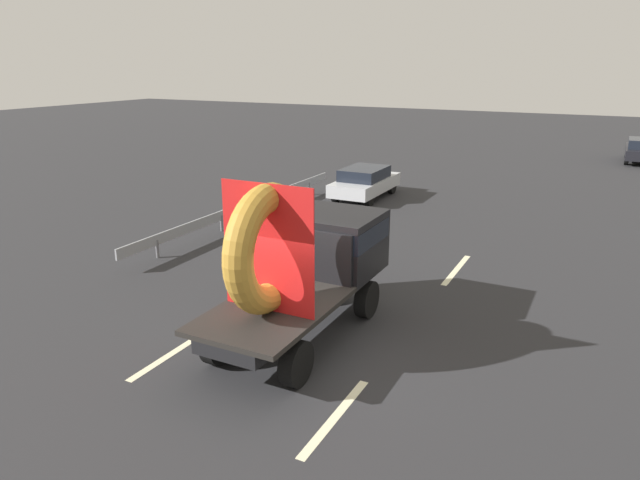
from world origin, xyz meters
TOP-DOWN VIEW (x-y plane):
  - ground_plane at (0.00, 0.00)m, footprint 120.00×120.00m
  - flatbed_truck at (-0.18, 1.11)m, footprint 2.02×5.12m
  - distant_sedan at (-3.98, 13.10)m, footprint 1.70×3.97m
  - guardrail at (-6.36, 7.87)m, footprint 0.10×12.49m
  - lane_dash_left_near at (-2.08, -1.06)m, footprint 0.16×2.45m
  - lane_dash_left_far at (-2.08, 6.61)m, footprint 0.16×2.60m
  - lane_dash_right_near at (1.72, -1.54)m, footprint 0.16×2.39m
  - lane_dash_right_far at (1.72, 6.19)m, footprint 0.16×2.62m

SIDE VIEW (x-z plane):
  - ground_plane at x=0.00m, z-range 0.00..0.00m
  - lane_dash_left_near at x=-2.08m, z-range 0.00..0.01m
  - lane_dash_left_far at x=-2.08m, z-range 0.00..0.01m
  - lane_dash_right_near at x=1.72m, z-range 0.00..0.01m
  - lane_dash_right_far at x=1.72m, z-range 0.00..0.01m
  - guardrail at x=-6.36m, z-range 0.17..0.88m
  - distant_sedan at x=-3.98m, z-range 0.05..1.34m
  - flatbed_truck at x=-0.18m, z-range -0.11..3.37m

